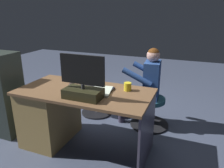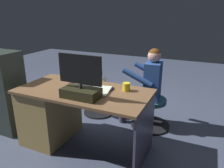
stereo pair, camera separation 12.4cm
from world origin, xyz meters
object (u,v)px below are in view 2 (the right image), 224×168
keyboard (95,87)px  tv_remote (71,90)px  visitor_chair (151,111)px  monitor (81,86)px  teddy_bear (98,79)px  cup (126,87)px  office_chair_teddy (98,99)px  person (146,83)px  desk (57,111)px  computer_mouse (71,84)px

keyboard → tv_remote: (0.21, 0.20, -0.00)m
keyboard → visitor_chair: (-0.51, -0.69, -0.52)m
monitor → teddy_bear: (0.37, -1.08, -0.29)m
monitor → cup: monitor is taller
keyboard → office_chair_teddy: 0.99m
tv_remote → person: person is taller
office_chair_teddy → teddy_bear: size_ratio=1.54×
cup → office_chair_teddy: cup is taller
cup → teddy_bear: (0.73, -0.71, -0.21)m
desk → teddy_bear: size_ratio=4.79×
tv_remote → keyboard: bearing=-134.3°
monitor → cup: bearing=-133.9°
tv_remote → computer_mouse: bearing=-55.6°
desk → teddy_bear: (-0.12, -0.89, 0.18)m
office_chair_teddy → visitor_chair: (-0.88, 0.07, -0.01)m
tv_remote → teddy_bear: tv_remote is taller
monitor → cup: 0.53m
office_chair_teddy → monitor: bearing=109.2°
visitor_chair → tv_remote: bearing=51.3°
computer_mouse → office_chair_teddy: bearing=-86.0°
keyboard → visitor_chair: 1.00m
office_chair_teddy → teddy_bear: (-0.00, -0.01, 0.33)m
cup → office_chair_teddy: (0.73, -0.69, -0.54)m
monitor → teddy_bear: bearing=-71.0°
desk → visitor_chair: bearing=-141.1°
keyboard → cup: (-0.36, -0.07, 0.04)m
cup → person: bearing=-95.0°
desk → monitor: 0.71m
computer_mouse → tv_remote: computer_mouse is taller
office_chair_teddy → visitor_chair: size_ratio=0.89×
person → keyboard: bearing=59.4°
cup → teddy_bear: bearing=-43.9°
keyboard → office_chair_teddy: (0.37, -0.76, -0.50)m
desk → person: 1.24m
computer_mouse → monitor: bearing=138.0°
computer_mouse → visitor_chair: computer_mouse is taller
keyboard → cup: bearing=-169.1°
office_chair_teddy → tv_remote: bearing=99.9°
monitor → office_chair_teddy: 1.29m
desk → keyboard: (-0.49, -0.11, 0.35)m
visitor_chair → office_chair_teddy: bearing=-4.6°
keyboard → visitor_chair: keyboard is taller
monitor → person: (-0.41, -1.01, -0.22)m
teddy_bear → visitor_chair: (-0.88, 0.08, -0.34)m
person → office_chair_teddy: bearing=-4.6°
computer_mouse → person: 1.03m
keyboard → computer_mouse: 0.32m
monitor → tv_remote: monitor is taller
keyboard → office_chair_teddy: keyboard is taller
monitor → teddy_bear: monitor is taller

